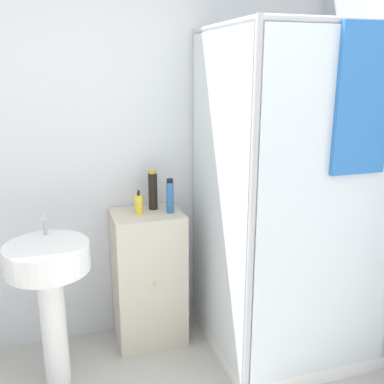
% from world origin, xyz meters
% --- Properties ---
extents(wall_back, '(6.40, 0.06, 2.50)m').
position_xyz_m(wall_back, '(0.00, 1.70, 1.25)').
color(wall_back, silver).
rests_on(wall_back, ground_plane).
extents(shower_enclosure, '(0.94, 0.97, 2.03)m').
position_xyz_m(shower_enclosure, '(1.14, 1.11, 0.54)').
color(shower_enclosure, white).
rests_on(shower_enclosure, ground_plane).
extents(vanity_cabinet, '(0.45, 0.38, 0.91)m').
position_xyz_m(vanity_cabinet, '(0.37, 1.49, 0.45)').
color(vanity_cabinet, beige).
rests_on(vanity_cabinet, ground_plane).
extents(sink, '(0.46, 0.46, 1.00)m').
position_xyz_m(sink, '(-0.25, 1.22, 0.66)').
color(sink, white).
rests_on(sink, ground_plane).
extents(soap_dispenser, '(0.05, 0.05, 0.15)m').
position_xyz_m(soap_dispenser, '(0.32, 1.48, 0.97)').
color(soap_dispenser, yellow).
rests_on(soap_dispenser, vanity_cabinet).
extents(shampoo_bottle_tall_black, '(0.06, 0.06, 0.26)m').
position_xyz_m(shampoo_bottle_tall_black, '(0.42, 1.55, 1.04)').
color(shampoo_bottle_tall_black, black).
rests_on(shampoo_bottle_tall_black, vanity_cabinet).
extents(shampoo_bottle_blue, '(0.05, 0.05, 0.22)m').
position_xyz_m(shampoo_bottle_blue, '(0.51, 1.45, 1.01)').
color(shampoo_bottle_blue, '#2D66A3').
rests_on(shampoo_bottle_blue, vanity_cabinet).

